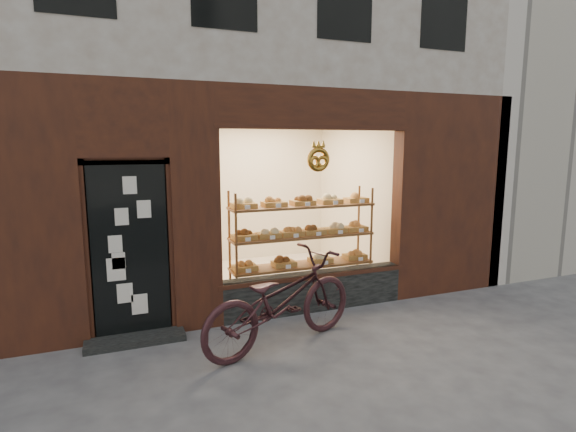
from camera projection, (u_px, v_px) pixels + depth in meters
name	position (u px, v px, depth m)	size (l,w,h in m)	color
ground	(363.00, 389.00, 4.36)	(90.00, 90.00, 0.00)	#48484A
neighbor_right	(570.00, 64.00, 12.16)	(12.00, 7.00, 9.00)	silver
display_shelf	(302.00, 243.00, 6.72)	(2.20, 0.45, 1.70)	brown
bicycle	(281.00, 301.00, 5.22)	(0.74, 2.11, 1.11)	#32181B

